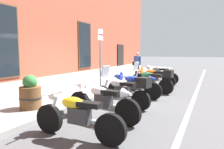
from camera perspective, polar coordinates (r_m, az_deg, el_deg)
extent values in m
plane|color=#424244|center=(8.40, -1.53, -5.82)|extent=(140.00, 140.00, 0.00)
cube|color=slate|center=(9.04, -8.96, -4.58)|extent=(30.91, 2.62, 0.14)
cube|color=silver|center=(7.55, 20.89, -7.58)|extent=(30.91, 0.12, 0.01)
cube|color=gray|center=(9.76, -15.15, -2.26)|extent=(24.91, 0.10, 0.70)
cube|color=#513823|center=(7.97, -27.46, 8.04)|extent=(1.22, 0.06, 2.52)
cube|color=black|center=(7.94, -27.32, 8.06)|extent=(1.10, 0.03, 2.40)
cube|color=#513823|center=(11.68, -7.45, 7.87)|extent=(1.22, 0.06, 2.52)
cube|color=black|center=(11.66, -7.32, 7.87)|extent=(1.10, 0.03, 2.40)
cube|color=black|center=(16.10, 2.31, 4.05)|extent=(1.10, 0.08, 2.30)
cylinder|color=black|center=(4.79, -16.69, -11.48)|extent=(0.13, 0.63, 0.63)
cylinder|color=black|center=(3.99, -0.40, -14.84)|extent=(0.13, 0.63, 0.63)
cylinder|color=silver|center=(4.66, -15.86, -8.96)|extent=(0.07, 0.30, 0.60)
cube|color=#28282B|center=(4.26, -8.83, -10.97)|extent=(0.22, 0.44, 0.32)
ellipsoid|color=gold|center=(4.28, -10.55, -7.62)|extent=(0.26, 0.52, 0.24)
cube|color=black|center=(4.07, -6.20, -8.13)|extent=(0.22, 0.48, 0.10)
cylinder|color=silver|center=(4.53, -15.23, -4.78)|extent=(0.62, 0.04, 0.04)
cylinder|color=silver|center=(4.24, -4.44, -12.83)|extent=(0.09, 0.45, 0.09)
sphere|color=silver|center=(4.59, -15.96, -5.54)|extent=(0.18, 0.18, 0.18)
cylinder|color=black|center=(5.88, -8.70, -7.78)|extent=(0.23, 0.68, 0.67)
cylinder|color=black|center=(4.98, 4.34, -10.30)|extent=(0.23, 0.68, 0.67)
cylinder|color=silver|center=(5.76, -8.02, -5.68)|extent=(0.12, 0.30, 0.60)
cube|color=#28282B|center=(5.32, -2.33, -7.21)|extent=(0.29, 0.47, 0.32)
ellipsoid|color=silver|center=(5.36, -3.62, -4.52)|extent=(0.34, 0.56, 0.24)
cube|color=black|center=(5.14, -0.29, -4.87)|extent=(0.30, 0.51, 0.10)
cylinder|color=silver|center=(5.65, -7.48, -2.27)|extent=(0.62, 0.14, 0.04)
cylinder|color=silver|center=(5.28, 1.10, -8.77)|extent=(0.16, 0.46, 0.09)
cone|color=silver|center=(5.75, -8.42, -3.14)|extent=(0.41, 0.40, 0.36)
cone|color=silver|center=(4.88, 4.18, -5.23)|extent=(0.28, 0.30, 0.24)
cylinder|color=black|center=(7.14, -2.61, -5.47)|extent=(0.24, 0.62, 0.61)
cylinder|color=black|center=(6.33, 7.86, -7.03)|extent=(0.24, 0.62, 0.61)
cylinder|color=silver|center=(7.03, -1.99, -3.61)|extent=(0.13, 0.31, 0.62)
cube|color=#28282B|center=(6.64, 2.67, -4.76)|extent=(0.30, 0.47, 0.32)
ellipsoid|color=#B7BABF|center=(6.68, 1.61, -2.43)|extent=(0.36, 0.56, 0.24)
cube|color=black|center=(6.47, 4.37, -2.63)|extent=(0.31, 0.51, 0.10)
cylinder|color=silver|center=(6.93, -1.48, -0.70)|extent=(0.62, 0.16, 0.04)
cylinder|color=silver|center=(6.61, 5.42, -5.99)|extent=(0.18, 0.46, 0.09)
cube|color=#B2BCC6|center=(6.94, -1.88, 0.81)|extent=(0.38, 0.21, 0.40)
cube|color=black|center=(6.18, 8.75, -2.17)|extent=(0.42, 0.38, 0.30)
cylinder|color=black|center=(8.14, 1.13, -3.91)|extent=(0.17, 0.65, 0.64)
cylinder|color=black|center=(7.77, 11.12, -4.50)|extent=(0.17, 0.65, 0.64)
cylinder|color=silver|center=(8.07, 1.80, -2.30)|extent=(0.09, 0.30, 0.60)
cube|color=#28282B|center=(7.88, 6.37, -2.95)|extent=(0.25, 0.45, 0.32)
ellipsoid|color=#192D9E|center=(7.89, 5.34, -1.16)|extent=(0.30, 0.54, 0.24)
cube|color=black|center=(7.79, 8.03, -1.21)|extent=(0.25, 0.49, 0.10)
cylinder|color=silver|center=(8.00, 2.35, 0.19)|extent=(0.62, 0.08, 0.04)
cylinder|color=silver|center=(7.95, 8.68, -3.85)|extent=(0.12, 0.46, 0.09)
cone|color=#192D9E|center=(8.05, 1.47, -0.48)|extent=(0.38, 0.37, 0.36)
cone|color=#192D9E|center=(7.71, 11.04, -1.19)|extent=(0.26, 0.28, 0.24)
cylinder|color=black|center=(9.49, 5.87, -2.51)|extent=(0.22, 0.65, 0.63)
cylinder|color=black|center=(8.87, 14.44, -3.29)|extent=(0.22, 0.65, 0.63)
cylinder|color=silver|center=(9.41, 6.42, -1.08)|extent=(0.12, 0.31, 0.62)
cube|color=#28282B|center=(9.11, 10.31, -1.80)|extent=(0.29, 0.47, 0.32)
ellipsoid|color=#195633|center=(9.14, 9.49, -0.11)|extent=(0.34, 0.56, 0.24)
cube|color=black|center=(8.98, 11.68, -0.20)|extent=(0.30, 0.51, 0.10)
cylinder|color=silver|center=(9.33, 6.88, 1.11)|extent=(0.62, 0.14, 0.04)
cylinder|color=silver|center=(9.12, 12.33, -2.66)|extent=(0.16, 0.46, 0.09)
cube|color=#B2BCC6|center=(9.35, 6.57, 2.23)|extent=(0.38, 0.20, 0.40)
cube|color=black|center=(8.76, 15.15, 0.22)|extent=(0.41, 0.37, 0.30)
cylinder|color=black|center=(10.75, 7.09, -1.44)|extent=(0.13, 0.66, 0.66)
cylinder|color=black|center=(10.34, 15.14, -1.91)|extent=(0.13, 0.66, 0.66)
cylinder|color=silver|center=(10.68, 7.61, -0.22)|extent=(0.08, 0.30, 0.60)
cube|color=#28282B|center=(10.48, 11.32, -0.72)|extent=(0.23, 0.44, 0.32)
ellipsoid|color=orange|center=(10.50, 10.56, 0.64)|extent=(0.27, 0.53, 0.24)
cube|color=black|center=(10.40, 12.57, 0.60)|extent=(0.23, 0.48, 0.10)
cylinder|color=silver|center=(10.63, 8.05, 1.67)|extent=(0.62, 0.05, 0.04)
cylinder|color=silver|center=(10.54, 13.05, -1.43)|extent=(0.10, 0.45, 0.09)
cone|color=orange|center=(10.68, 7.38, 1.16)|extent=(0.37, 0.35, 0.36)
cone|color=orange|center=(10.29, 15.10, 0.59)|extent=(0.25, 0.27, 0.24)
cylinder|color=black|center=(11.90, 9.09, -0.81)|extent=(0.14, 0.63, 0.63)
cylinder|color=black|center=(11.63, 16.15, -1.14)|extent=(0.14, 0.63, 0.63)
cylinder|color=silver|center=(11.85, 9.58, 0.45)|extent=(0.08, 0.32, 0.66)
cube|color=#28282B|center=(11.71, 12.84, -0.11)|extent=(0.23, 0.45, 0.32)
ellipsoid|color=slate|center=(11.71, 12.15, 1.39)|extent=(0.28, 0.53, 0.24)
cube|color=black|center=(11.64, 13.99, 1.37)|extent=(0.24, 0.49, 0.10)
cylinder|color=silver|center=(11.80, 9.99, 2.30)|extent=(0.62, 0.06, 0.04)
cylinder|color=silver|center=(11.79, 14.36, -0.74)|extent=(0.10, 0.45, 0.09)
sphere|color=silver|center=(11.82, 9.61, 1.97)|extent=(0.18, 0.18, 0.18)
cylinder|color=black|center=(13.73, 7.15, 1.06)|extent=(0.14, 0.14, 0.79)
cylinder|color=black|center=(13.85, 6.58, 1.11)|extent=(0.14, 0.14, 0.79)
cube|color=#2D478C|center=(13.75, 6.90, 3.87)|extent=(0.34, 0.45, 0.56)
sphere|color=tan|center=(13.74, 6.93, 5.60)|extent=(0.21, 0.21, 0.21)
cylinder|color=#2D478C|center=(13.59, 7.70, 3.71)|extent=(0.09, 0.09, 0.53)
cylinder|color=#2D478C|center=(13.91, 6.12, 3.79)|extent=(0.09, 0.09, 0.53)
cube|color=black|center=(13.95, 5.84, 2.98)|extent=(0.14, 0.12, 0.24)
cylinder|color=#4C4C51|center=(8.68, -3.23, 4.01)|extent=(0.06, 0.06, 2.56)
cube|color=white|center=(8.70, -3.15, 10.80)|extent=(0.36, 0.03, 0.44)
cube|color=red|center=(8.69, -3.07, 10.81)|extent=(0.36, 0.01, 0.08)
cylinder|color=brown|center=(6.41, -21.31, -5.89)|extent=(0.60, 0.60, 0.63)
cylinder|color=black|center=(6.41, -21.31, -5.89)|extent=(0.63, 0.63, 0.04)
sphere|color=#28602D|center=(6.34, -21.47, -1.88)|extent=(0.40, 0.40, 0.40)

